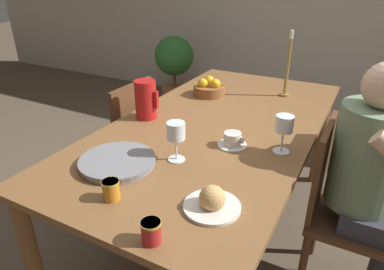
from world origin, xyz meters
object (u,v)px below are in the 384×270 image
(fruit_bowl, at_px, (209,88))
(bread_plate, at_px, (212,201))
(wine_glass_juice, at_px, (176,133))
(potted_plant, at_px, (174,63))
(person_seated, at_px, (374,175))
(jam_jar_red, at_px, (151,231))
(jam_jar_amber, at_px, (111,189))
(red_pitcher, at_px, (146,99))
(candlestick_tall, at_px, (287,70))
(wine_glass_water, at_px, (284,126))
(serving_tray, at_px, (118,162))
(chair_person_side, at_px, (343,209))
(teacup_near_person, at_px, (232,140))
(chair_opposite, at_px, (120,141))

(fruit_bowl, bearing_deg, bread_plate, -63.92)
(wine_glass_juice, xyz_separation_m, fruit_bowl, (-0.24, 0.83, -0.08))
(wine_glass_juice, height_order, potted_plant, wine_glass_juice)
(person_seated, xyz_separation_m, wine_glass_juice, (-0.77, -0.37, 0.18))
(bread_plate, relative_size, jam_jar_red, 2.70)
(bread_plate, xyz_separation_m, jam_jar_amber, (-0.34, -0.12, 0.01))
(red_pitcher, height_order, fruit_bowl, red_pitcher)
(jam_jar_amber, xyz_separation_m, potted_plant, (-1.38, 2.72, -0.30))
(candlestick_tall, bearing_deg, person_seated, -50.15)
(red_pitcher, bearing_deg, candlestick_tall, 51.34)
(person_seated, relative_size, bread_plate, 5.97)
(wine_glass_water, height_order, jam_jar_amber, wine_glass_water)
(wine_glass_juice, distance_m, jam_jar_red, 0.50)
(red_pitcher, xyz_separation_m, wine_glass_juice, (0.38, -0.33, 0.02))
(wine_glass_water, xyz_separation_m, serving_tray, (-0.57, -0.44, -0.11))
(person_seated, distance_m, bread_plate, 0.77)
(red_pitcher, bearing_deg, fruit_bowl, 74.60)
(serving_tray, xyz_separation_m, fruit_bowl, (-0.05, 0.99, 0.03))
(red_pitcher, xyz_separation_m, serving_tray, (0.19, -0.48, -0.09))
(potted_plant, bearing_deg, person_seated, -42.32)
(candlestick_tall, bearing_deg, red_pitcher, -128.66)
(chair_person_side, distance_m, serving_tray, 1.06)
(teacup_near_person, xyz_separation_m, jam_jar_amber, (-0.22, -0.58, 0.01))
(chair_opposite, distance_m, teacup_near_person, 0.93)
(chair_person_side, bearing_deg, jam_jar_amber, -45.55)
(candlestick_tall, height_order, potted_plant, candlestick_tall)
(wine_glass_water, height_order, jam_jar_red, wine_glass_water)
(teacup_near_person, height_order, jam_jar_red, jam_jar_red)
(person_seated, relative_size, wine_glass_water, 6.83)
(red_pitcher, bearing_deg, jam_jar_amber, -64.47)
(red_pitcher, bearing_deg, chair_opposite, 159.67)
(wine_glass_water, distance_m, jam_jar_amber, 0.78)
(fruit_bowl, bearing_deg, potted_plant, 127.80)
(chair_person_side, xyz_separation_m, person_seated, (0.08, -0.01, 0.22))
(bread_plate, bearing_deg, person_seated, 50.64)
(person_seated, distance_m, serving_tray, 1.09)
(chair_opposite, distance_m, fruit_bowl, 0.68)
(jam_jar_amber, bearing_deg, wine_glass_juice, 80.04)
(person_seated, bearing_deg, teacup_near_person, -77.67)
(chair_person_side, bearing_deg, red_pitcher, -87.23)
(chair_opposite, relative_size, teacup_near_person, 6.46)
(chair_person_side, xyz_separation_m, red_pitcher, (-1.06, -0.05, 0.38))
(chair_person_side, distance_m, person_seated, 0.24)
(jam_jar_amber, bearing_deg, chair_person_side, 44.45)
(chair_opposite, bearing_deg, wine_glass_juice, -122.45)
(chair_opposite, distance_m, red_pitcher, 0.51)
(chair_person_side, distance_m, teacup_near_person, 0.62)
(chair_opposite, distance_m, wine_glass_juice, 0.92)
(wine_glass_water, bearing_deg, red_pitcher, 176.77)
(chair_opposite, xyz_separation_m, fruit_bowl, (0.45, 0.39, 0.32))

